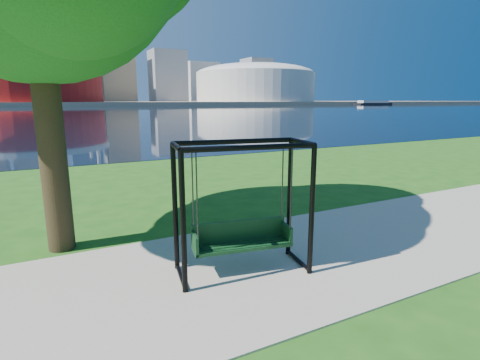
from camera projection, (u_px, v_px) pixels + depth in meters
ground at (245, 255)px, 7.04m from camera, size 900.00×900.00×0.00m
path at (258, 265)px, 6.60m from camera, size 120.00×4.00×0.03m
river at (56, 112)px, 95.46m from camera, size 900.00×180.00×0.02m
far_bank at (46, 103)px, 272.09m from camera, size 900.00×228.00×2.00m
stadium at (24, 79)px, 203.26m from camera, size 83.00×83.00×32.00m
arena at (255, 82)px, 268.56m from camera, size 84.00×84.00×26.56m
skyline at (34, 54)px, 274.49m from camera, size 392.00×66.00×96.50m
swing at (242, 211)px, 6.15m from camera, size 2.30×1.31×2.22m
barge at (373, 103)px, 254.84m from camera, size 28.12×8.78×2.78m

